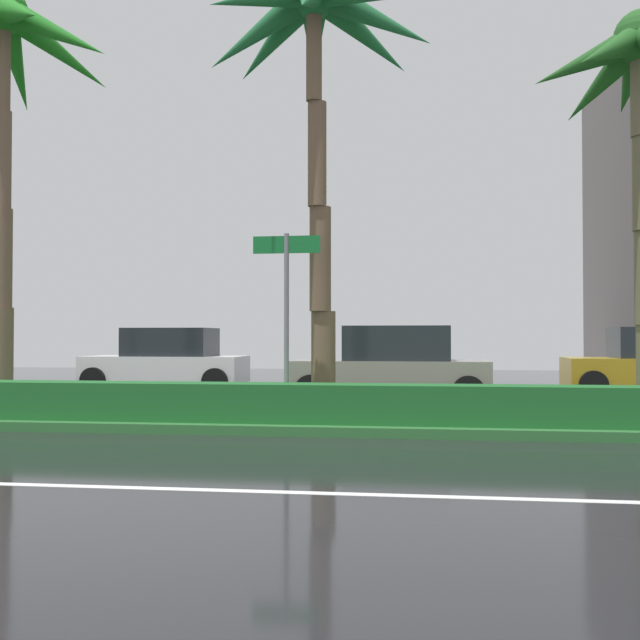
{
  "coord_description": "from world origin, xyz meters",
  "views": [
    {
      "loc": [
        2.27,
        -5.23,
        1.48
      ],
      "look_at": [
        -0.32,
        12.77,
        1.88
      ],
      "focal_mm": 43.32,
      "sensor_mm": 36.0,
      "label": 1
    }
  ],
  "objects_px": {
    "palm_tree_centre_left": "(315,43)",
    "car_in_traffic_second": "(167,361)",
    "palm_tree_mid_left": "(3,62)",
    "street_name_sign": "(287,300)",
    "car_in_traffic_third": "(393,366)"
  },
  "relations": [
    {
      "from": "palm_tree_centre_left",
      "to": "car_in_traffic_second",
      "type": "relative_size",
      "value": 1.77
    },
    {
      "from": "palm_tree_mid_left",
      "to": "palm_tree_centre_left",
      "type": "distance_m",
      "value": 6.26
    },
    {
      "from": "car_in_traffic_second",
      "to": "palm_tree_centre_left",
      "type": "bearing_deg",
      "value": 124.93
    },
    {
      "from": "palm_tree_centre_left",
      "to": "street_name_sign",
      "type": "xyz_separation_m",
      "value": [
        -0.38,
        -0.49,
        -4.35
      ]
    },
    {
      "from": "palm_tree_mid_left",
      "to": "car_in_traffic_third",
      "type": "height_order",
      "value": "palm_tree_mid_left"
    },
    {
      "from": "car_in_traffic_third",
      "to": "street_name_sign",
      "type": "bearing_deg",
      "value": 73.29
    },
    {
      "from": "palm_tree_centre_left",
      "to": "street_name_sign",
      "type": "distance_m",
      "value": 4.39
    },
    {
      "from": "palm_tree_centre_left",
      "to": "car_in_traffic_third",
      "type": "xyz_separation_m",
      "value": [
        1.09,
        4.4,
        -5.6
      ]
    },
    {
      "from": "car_in_traffic_second",
      "to": "car_in_traffic_third",
      "type": "bearing_deg",
      "value": 154.42
    },
    {
      "from": "street_name_sign",
      "to": "car_in_traffic_second",
      "type": "relative_size",
      "value": 0.7
    },
    {
      "from": "street_name_sign",
      "to": "palm_tree_centre_left",
      "type": "bearing_deg",
      "value": 51.99
    },
    {
      "from": "car_in_traffic_third",
      "to": "car_in_traffic_second",
      "type": "bearing_deg",
      "value": -25.58
    },
    {
      "from": "palm_tree_mid_left",
      "to": "car_in_traffic_third",
      "type": "bearing_deg",
      "value": 25.65
    },
    {
      "from": "palm_tree_centre_left",
      "to": "street_name_sign",
      "type": "relative_size",
      "value": 2.53
    },
    {
      "from": "street_name_sign",
      "to": "car_in_traffic_second",
      "type": "xyz_separation_m",
      "value": [
        -4.78,
        7.89,
        -1.25
      ]
    }
  ]
}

